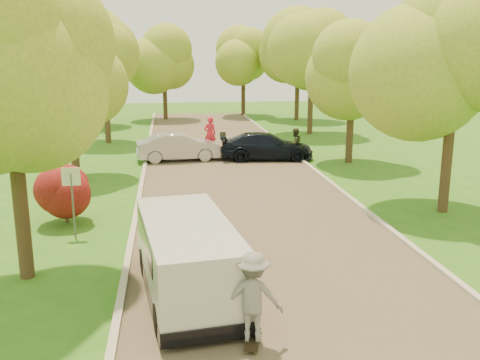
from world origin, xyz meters
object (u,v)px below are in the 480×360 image
silver_sedan (179,147)px  skateboarder (253,296)px  minivan (188,257)px  longboard (253,339)px  person_olive (295,144)px  person_striped (210,134)px  dark_sedan (266,146)px  street_sign (72,187)px

silver_sedan → skateboarder: skateboarder is taller
minivan → skateboarder: bearing=-71.2°
longboard → person_olive: bearing=-91.5°
longboard → person_striped: 21.34m
silver_sedan → person_olive: person_olive is taller
dark_sedan → skateboarder: size_ratio=2.77×
longboard → street_sign: bearing=-42.9°
minivan → longboard: size_ratio=5.33×
dark_sedan → longboard: (-3.65, -18.27, -0.62)m
person_striped → person_olive: 5.35m
dark_sedan → skateboarder: 18.64m
dark_sedan → skateboarder: skateboarder is taller
street_sign → minivan: 5.69m
dark_sedan → person_striped: person_striped is taller
minivan → longboard: 2.75m
longboard → silver_sedan: bearing=-72.6°
street_sign → person_striped: street_sign is taller
silver_sedan → skateboarder: size_ratio=2.48×
skateboarder → dark_sedan: bearing=-86.8°
longboard → skateboarder: (0.00, 0.00, 0.91)m
dark_sedan → person_striped: bearing=47.9°
skateboarder → person_striped: bearing=-78.0°
street_sign → silver_sedan: 12.20m
longboard → person_olive: size_ratio=0.57×
street_sign → person_olive: 14.70m
dark_sedan → person_olive: bearing=-92.6°
skateboarder → street_sign: bearing=-42.9°
skateboarder → person_olive: (5.15, 18.06, -0.17)m
street_sign → person_olive: bearing=49.2°
longboard → person_striped: size_ratio=0.48×
minivan → silver_sedan: (0.21, 16.26, -0.23)m
minivan → person_olive: size_ratio=3.02×
street_sign → silver_sedan: size_ratio=0.49×
silver_sedan → longboard: bearing=177.2°
minivan → longboard: minivan is taller
street_sign → minivan: (3.29, -4.60, -0.61)m
person_striped → silver_sedan: bearing=46.1°
longboard → dark_sedan: bearing=-86.8°
minivan → person_striped: person_striped is taller
silver_sedan → person_striped: size_ratio=2.24×
street_sign → dark_sedan: bearing=54.4°
minivan → person_striped: 19.07m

